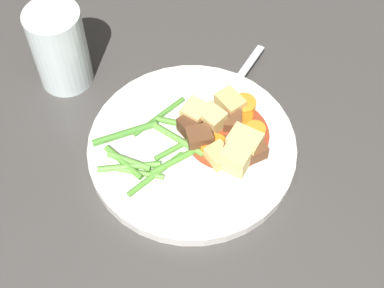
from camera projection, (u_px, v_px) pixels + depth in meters
name	position (u px, v px, depth m)	size (l,w,h in m)	color
ground_plane	(192.00, 151.00, 0.71)	(3.00, 3.00, 0.00)	#423F3D
dinner_plate	(192.00, 148.00, 0.70)	(0.26, 0.26, 0.02)	white
stew_sauce	(227.00, 134.00, 0.70)	(0.11, 0.11, 0.00)	#93381E
carrot_slice_0	(255.00, 130.00, 0.70)	(0.03, 0.03, 0.01)	orange
carrot_slice_1	(240.00, 117.00, 0.72)	(0.03, 0.03, 0.01)	orange
carrot_slice_2	(214.00, 147.00, 0.69)	(0.03, 0.03, 0.01)	orange
carrot_slice_3	(244.00, 105.00, 0.72)	(0.03, 0.03, 0.01)	orange
potato_chunk_0	(236.00, 157.00, 0.67)	(0.03, 0.03, 0.03)	#E5CC7A
potato_chunk_1	(230.00, 103.00, 0.72)	(0.03, 0.03, 0.02)	#DBBC6B
potato_chunk_2	(218.00, 156.00, 0.68)	(0.03, 0.03, 0.02)	#DBBC6B
potato_chunk_3	(195.00, 114.00, 0.71)	(0.03, 0.03, 0.03)	#E5CC7A
potato_chunk_4	(244.00, 143.00, 0.68)	(0.03, 0.04, 0.03)	#E5CC7A
potato_chunk_5	(212.00, 119.00, 0.70)	(0.03, 0.03, 0.03)	#E5CC7A
meat_chunk_0	(233.00, 122.00, 0.71)	(0.02, 0.03, 0.02)	brown
meat_chunk_1	(199.00, 136.00, 0.69)	(0.03, 0.03, 0.02)	brown
meat_chunk_2	(193.00, 124.00, 0.70)	(0.03, 0.02, 0.02)	#56331E
meat_chunk_3	(255.00, 150.00, 0.68)	(0.02, 0.03, 0.02)	brown
meat_chunk_4	(232.00, 150.00, 0.68)	(0.02, 0.03, 0.02)	#56331E
green_bean_0	(172.00, 162.00, 0.68)	(0.01, 0.01, 0.06)	#599E38
green_bean_1	(129.00, 167.00, 0.68)	(0.01, 0.01, 0.08)	#66AD42
green_bean_2	(129.00, 161.00, 0.68)	(0.01, 0.01, 0.06)	#66AD42
green_bean_3	(178.00, 139.00, 0.70)	(0.01, 0.01, 0.08)	#66AD42
green_bean_4	(141.00, 173.00, 0.67)	(0.01, 0.01, 0.06)	#66AD42
green_bean_5	(178.00, 123.00, 0.71)	(0.01, 0.01, 0.06)	#599E38
green_bean_6	(159.00, 116.00, 0.72)	(0.01, 0.01, 0.08)	#4C8E33
green_bean_7	(124.00, 162.00, 0.68)	(0.01, 0.01, 0.06)	#599E38
green_bean_8	(125.00, 133.00, 0.70)	(0.01, 0.01, 0.08)	#4C8E33
green_bean_9	(156.00, 174.00, 0.67)	(0.01, 0.01, 0.08)	#599E38
green_bean_10	(185.00, 145.00, 0.69)	(0.01, 0.01, 0.08)	#599E38
fork	(229.00, 92.00, 0.74)	(0.12, 0.15, 0.00)	silver
water_glass	(60.00, 48.00, 0.73)	(0.07, 0.07, 0.12)	silver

